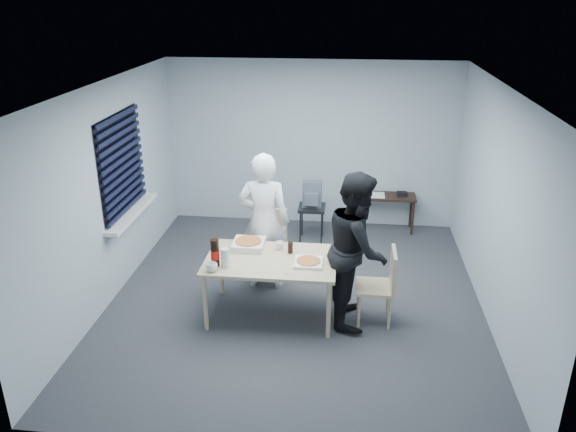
# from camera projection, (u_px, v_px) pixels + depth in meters

# --- Properties ---
(room) EXTENTS (5.00, 5.00, 5.00)m
(room) POSITION_uv_depth(u_px,v_px,m) (125.00, 172.00, 7.02)
(room) COLOR #2C2B30
(room) RESTS_ON ground
(dining_table) EXTENTS (1.48, 0.94, 0.72)m
(dining_table) POSITION_uv_depth(u_px,v_px,m) (271.00, 263.00, 6.39)
(dining_table) COLOR #C7AB8B
(dining_table) RESTS_ON ground
(chair_far) EXTENTS (0.42, 0.42, 0.89)m
(chair_far) POSITION_uv_depth(u_px,v_px,m) (270.00, 238.00, 7.39)
(chair_far) COLOR #C7AB8B
(chair_far) RESTS_ON ground
(chair_right) EXTENTS (0.42, 0.42, 0.89)m
(chair_right) POSITION_uv_depth(u_px,v_px,m) (383.00, 281.00, 6.31)
(chair_right) COLOR #C7AB8B
(chair_right) RESTS_ON ground
(person_white) EXTENTS (0.65, 0.42, 1.77)m
(person_white) POSITION_uv_depth(u_px,v_px,m) (264.00, 222.00, 6.95)
(person_white) COLOR silver
(person_white) RESTS_ON ground
(person_black) EXTENTS (0.47, 0.86, 1.77)m
(person_black) POSITION_uv_depth(u_px,v_px,m) (357.00, 249.00, 6.24)
(person_black) COLOR black
(person_black) RESTS_ON ground
(side_table) EXTENTS (0.87, 0.39, 0.58)m
(side_table) POSITION_uv_depth(u_px,v_px,m) (387.00, 200.00, 8.76)
(side_table) COLOR black
(side_table) RESTS_ON ground
(stool) EXTENTS (0.40, 0.40, 0.55)m
(stool) POSITION_uv_depth(u_px,v_px,m) (312.00, 213.00, 8.40)
(stool) COLOR black
(stool) RESTS_ON ground
(backpack) EXTENTS (0.28, 0.21, 0.39)m
(backpack) POSITION_uv_depth(u_px,v_px,m) (312.00, 195.00, 8.28)
(backpack) COLOR slate
(backpack) RESTS_ON stool
(pizza_box_a) EXTENTS (0.37, 0.37, 0.09)m
(pizza_box_a) POSITION_uv_depth(u_px,v_px,m) (249.00, 244.00, 6.63)
(pizza_box_a) COLOR white
(pizza_box_a) RESTS_ON dining_table
(pizza_box_b) EXTENTS (0.31, 0.31, 0.04)m
(pizza_box_b) POSITION_uv_depth(u_px,v_px,m) (308.00, 262.00, 6.24)
(pizza_box_b) COLOR white
(pizza_box_b) RESTS_ON dining_table
(mug_a) EXTENTS (0.17, 0.17, 0.10)m
(mug_a) POSITION_uv_depth(u_px,v_px,m) (212.00, 267.00, 6.07)
(mug_a) COLOR white
(mug_a) RESTS_ON dining_table
(mug_b) EXTENTS (0.10, 0.10, 0.09)m
(mug_b) POSITION_uv_depth(u_px,v_px,m) (280.00, 246.00, 6.58)
(mug_b) COLOR white
(mug_b) RESTS_ON dining_table
(cola_glass) EXTENTS (0.07, 0.07, 0.13)m
(cola_glass) POSITION_uv_depth(u_px,v_px,m) (290.00, 248.00, 6.48)
(cola_glass) COLOR black
(cola_glass) RESTS_ON dining_table
(soda_bottle) EXTENTS (0.10, 0.10, 0.31)m
(soda_bottle) POSITION_uv_depth(u_px,v_px,m) (215.00, 253.00, 6.15)
(soda_bottle) COLOR black
(soda_bottle) RESTS_ON dining_table
(plastic_cups) EXTENTS (0.11, 0.11, 0.22)m
(plastic_cups) POSITION_uv_depth(u_px,v_px,m) (225.00, 258.00, 6.14)
(plastic_cups) COLOR silver
(plastic_cups) RESTS_ON dining_table
(rubber_band) EXTENTS (0.07, 0.07, 0.00)m
(rubber_band) POSITION_uv_depth(u_px,v_px,m) (286.00, 274.00, 6.01)
(rubber_band) COLOR red
(rubber_band) RESTS_ON dining_table
(papers) EXTENTS (0.29, 0.33, 0.00)m
(papers) POSITION_uv_depth(u_px,v_px,m) (378.00, 195.00, 8.73)
(papers) COLOR white
(papers) RESTS_ON side_table
(black_box) EXTENTS (0.17, 0.15, 0.06)m
(black_box) POSITION_uv_depth(u_px,v_px,m) (402.00, 194.00, 8.69)
(black_box) COLOR black
(black_box) RESTS_ON side_table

